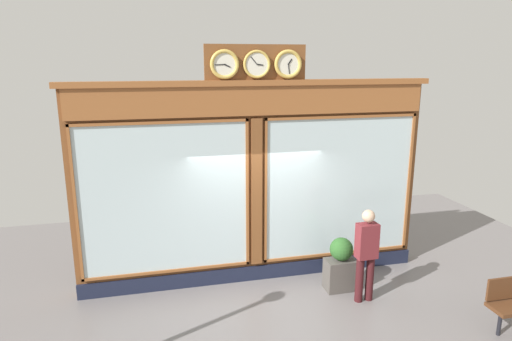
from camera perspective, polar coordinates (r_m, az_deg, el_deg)
shop_facade at (r=8.39m, az=-0.20°, el=-1.42°), size 6.68×0.42×4.41m
pedestrian at (r=8.09m, az=13.86°, el=-9.99°), size 0.37×0.23×1.69m
planter_box at (r=8.64m, az=10.67°, el=-12.88°), size 0.56×0.36×0.59m
planter_shrub at (r=8.42m, az=10.82°, el=-9.80°), size 0.42×0.42×0.42m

